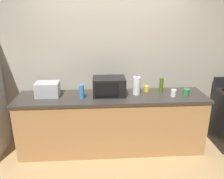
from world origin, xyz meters
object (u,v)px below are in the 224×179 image
(paper_towel_roll, at_px, (137,86))
(toaster_oven, at_px, (48,89))
(bottle_spray_cleaner, at_px, (82,92))
(bottle_olive_oil, at_px, (161,85))
(mug_yellow, at_px, (147,89))
(mug_green, at_px, (186,92))
(mug_white, at_px, (173,93))
(microwave, at_px, (109,86))

(paper_towel_roll, bearing_deg, toaster_oven, 179.57)
(bottle_spray_cleaner, bearing_deg, bottle_olive_oil, 9.63)
(paper_towel_roll, xyz_separation_m, mug_yellow, (0.19, 0.12, -0.09))
(bottle_olive_oil, height_order, mug_yellow, bottle_olive_oil)
(mug_green, height_order, mug_white, mug_white)
(paper_towel_roll, height_order, bottle_spray_cleaner, paper_towel_roll)
(mug_green, bearing_deg, toaster_oven, 177.48)
(toaster_oven, bearing_deg, microwave, -0.77)
(bottle_spray_cleaner, bearing_deg, mug_yellow, 13.93)
(bottle_olive_oil, xyz_separation_m, bottle_spray_cleaner, (-1.22, -0.21, -0.01))
(mug_yellow, height_order, mug_white, mug_white)
(toaster_oven, height_order, paper_towel_roll, paper_towel_roll)
(mug_yellow, bearing_deg, paper_towel_roll, -148.00)
(mug_yellow, bearing_deg, bottle_olive_oil, -11.00)
(bottle_spray_cleaner, distance_m, mug_white, 1.35)
(mug_green, bearing_deg, mug_white, -166.66)
(microwave, xyz_separation_m, mug_yellow, (0.60, 0.12, -0.09))
(microwave, xyz_separation_m, toaster_oven, (-0.91, 0.01, -0.03))
(paper_towel_roll, bearing_deg, bottle_olive_oil, 10.46)
(toaster_oven, relative_size, paper_towel_roll, 1.26)
(toaster_oven, xyz_separation_m, mug_white, (1.86, -0.14, -0.05))
(microwave, relative_size, mug_green, 5.06)
(bottle_spray_cleaner, bearing_deg, paper_towel_roll, 9.22)
(mug_yellow, bearing_deg, toaster_oven, -176.00)
(mug_white, bearing_deg, mug_yellow, 144.49)
(microwave, height_order, bottle_olive_oil, microwave)
(bottle_olive_oil, relative_size, mug_yellow, 2.53)
(bottle_olive_oil, distance_m, mug_white, 0.25)
(microwave, distance_m, bottle_spray_cleaner, 0.42)
(mug_yellow, distance_m, mug_green, 0.59)
(paper_towel_roll, height_order, mug_white, paper_towel_roll)
(microwave, bearing_deg, bottle_olive_oil, 5.32)
(paper_towel_roll, xyz_separation_m, mug_white, (0.53, -0.13, -0.08))
(toaster_oven, distance_m, bottle_olive_oil, 1.73)
(toaster_oven, distance_m, paper_towel_roll, 1.33)
(toaster_oven, distance_m, mug_white, 1.86)
(mug_green, bearing_deg, microwave, 176.11)
(bottle_olive_oil, height_order, mug_white, bottle_olive_oil)
(microwave, distance_m, mug_green, 1.17)
(toaster_oven, height_order, bottle_olive_oil, bottle_olive_oil)
(paper_towel_roll, bearing_deg, microwave, -179.70)
(microwave, height_order, paper_towel_roll, same)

